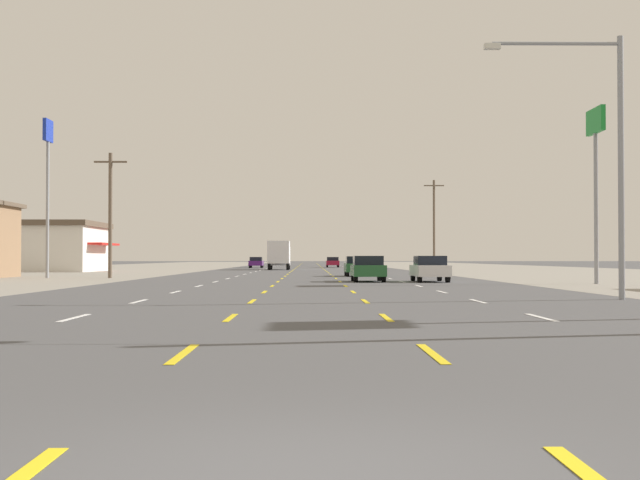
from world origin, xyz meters
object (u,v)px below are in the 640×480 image
(sedan_far_right_nearest, at_px, (430,268))
(streetlight_right_row_0, at_px, (605,143))
(box_truck_inner_left_midfar, at_px, (279,254))
(streetlight_left_row_0, at_px, (8,103))
(sedan_inner_right_farther, at_px, (333,262))
(pole_sign_left_row_2, at_px, (48,164))
(sedan_inner_right_near, at_px, (368,268))
(pole_sign_right_row_1, at_px, (596,150))
(sedan_inner_right_mid, at_px, (357,266))
(sedan_far_left_far, at_px, (256,262))

(sedan_far_right_nearest, relative_size, streetlight_right_row_0, 0.52)
(box_truck_inner_left_midfar, xyz_separation_m, streetlight_left_row_0, (-6.29, -72.21, 4.51))
(sedan_inner_right_farther, distance_m, pole_sign_left_row_2, 69.44)
(sedan_inner_right_near, distance_m, pole_sign_left_row_2, 24.10)
(pole_sign_right_row_1, bearing_deg, sedan_inner_right_near, 158.23)
(box_truck_inner_left_midfar, distance_m, streetlight_right_row_0, 73.45)
(sedan_far_right_nearest, bearing_deg, streetlight_left_row_0, -127.81)
(sedan_inner_right_mid, distance_m, streetlight_left_row_0, 39.30)
(sedan_far_right_nearest, bearing_deg, streetlight_right_row_0, -82.47)
(sedan_inner_right_mid, height_order, box_truck_inner_left_midfar, box_truck_inner_left_midfar)
(sedan_far_left_far, height_order, sedan_inner_right_farther, same)
(pole_sign_left_row_2, bearing_deg, sedan_far_right_nearest, -22.45)
(sedan_far_left_far, relative_size, streetlight_right_row_0, 0.52)
(pole_sign_left_row_2, relative_size, streetlight_left_row_0, 0.97)
(box_truck_inner_left_midfar, bearing_deg, streetlight_left_row_0, -94.98)
(sedan_far_right_nearest, bearing_deg, box_truck_inner_left_midfar, 101.34)
(pole_sign_right_row_1, relative_size, streetlight_left_row_0, 0.83)
(sedan_far_right_nearest, xyz_separation_m, sedan_far_left_far, (-13.91, 69.26, 0.00))
(sedan_inner_right_near, distance_m, box_truck_inner_left_midfar, 50.96)
(streetlight_left_row_0, bearing_deg, box_truck_inner_left_midfar, 85.02)
(pole_sign_right_row_1, bearing_deg, box_truck_inner_left_midfar, 108.35)
(box_truck_inner_left_midfar, relative_size, sedan_far_left_far, 1.60)
(pole_sign_right_row_1, bearing_deg, streetlight_left_row_0, -145.16)
(sedan_far_right_nearest, relative_size, pole_sign_left_row_2, 0.42)
(pole_sign_left_row_2, height_order, pole_sign_right_row_1, pole_sign_left_row_2)
(streetlight_left_row_0, distance_m, streetlight_right_row_0, 19.36)
(sedan_inner_right_near, xyz_separation_m, sedan_inner_right_mid, (0.20, 14.86, 0.00))
(box_truck_inner_left_midfar, relative_size, streetlight_right_row_0, 0.84)
(sedan_inner_right_farther, xyz_separation_m, streetlight_right_row_0, (6.30, -97.22, 4.33))
(sedan_inner_right_mid, bearing_deg, sedan_far_left_far, 101.16)
(sedan_inner_right_mid, xyz_separation_m, box_truck_inner_left_midfar, (-6.95, 35.64, 1.08))
(sedan_far_right_nearest, relative_size, sedan_inner_right_mid, 1.00)
(sedan_inner_right_mid, bearing_deg, box_truck_inner_left_midfar, 101.04)
(sedan_inner_right_farther, distance_m, streetlight_left_row_0, 98.24)
(streetlight_left_row_0, bearing_deg, sedan_inner_right_near, 59.00)
(sedan_inner_right_farther, xyz_separation_m, pole_sign_left_row_2, (-20.95, -65.85, 6.91))
(sedan_far_right_nearest, bearing_deg, pole_sign_left_row_2, 157.55)
(streetlight_left_row_0, bearing_deg, pole_sign_right_row_1, 34.84)
(sedan_inner_right_near, distance_m, sedan_inner_right_mid, 14.86)
(streetlight_left_row_0, bearing_deg, sedan_inner_right_farther, 82.37)
(sedan_far_left_far, distance_m, sedan_inner_right_farther, 12.38)
(sedan_far_left_far, bearing_deg, box_truck_inner_left_midfar, -78.61)
(sedan_inner_right_farther, distance_m, pole_sign_right_row_1, 81.17)
(pole_sign_left_row_2, bearing_deg, sedan_inner_right_near, -24.72)
(sedan_inner_right_near, xyz_separation_m, sedan_far_left_far, (-10.45, 68.82, 0.00))
(pole_sign_left_row_2, bearing_deg, sedan_inner_right_farther, 72.35)
(pole_sign_left_row_2, distance_m, pole_sign_right_row_1, 35.50)
(sedan_far_left_far, height_order, pole_sign_left_row_2, pole_sign_left_row_2)
(pole_sign_left_row_2, distance_m, streetlight_left_row_0, 32.38)
(box_truck_inner_left_midfar, xyz_separation_m, streetlight_right_row_0, (13.03, -72.21, 3.25))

